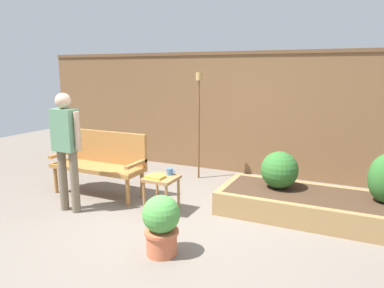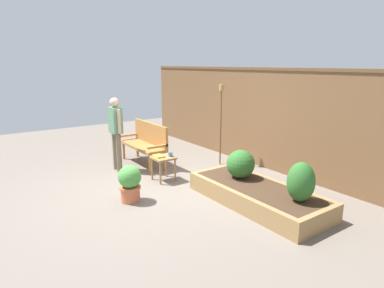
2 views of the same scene
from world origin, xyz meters
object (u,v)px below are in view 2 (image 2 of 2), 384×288
(side_table, at_px, (163,161))
(shrub_near_bench, at_px, (241,164))
(shrub_far_corner, at_px, (301,182))
(book_on_table, at_px, (159,156))
(tiki_torch, at_px, (221,111))
(person_by_bench, at_px, (116,128))
(garden_bench, at_px, (146,141))
(potted_boxwood, at_px, (130,182))
(cup_on_table, at_px, (171,154))

(side_table, height_order, shrub_near_bench, shrub_near_bench)
(shrub_far_corner, bearing_deg, book_on_table, -162.67)
(tiki_torch, height_order, person_by_bench, tiki_torch)
(garden_bench, height_order, potted_boxwood, garden_bench)
(shrub_far_corner, xyz_separation_m, tiki_torch, (-2.79, 0.84, 0.63))
(side_table, relative_size, cup_on_table, 4.00)
(tiki_torch, bearing_deg, side_table, -83.39)
(side_table, relative_size, potted_boxwood, 0.77)
(book_on_table, bearing_deg, shrub_far_corner, 20.34)
(potted_boxwood, height_order, shrub_near_bench, shrub_near_bench)
(book_on_table, xyz_separation_m, potted_boxwood, (0.60, -0.89, -0.16))
(garden_bench, distance_m, tiki_torch, 1.80)
(garden_bench, relative_size, cup_on_table, 11.99)
(garden_bench, height_order, shrub_near_bench, garden_bench)
(potted_boxwood, height_order, tiki_torch, tiki_torch)
(cup_on_table, height_order, book_on_table, cup_on_table)
(book_on_table, relative_size, person_by_bench, 0.15)
(shrub_near_bench, relative_size, tiki_torch, 0.27)
(side_table, height_order, book_on_table, book_on_table)
(side_table, relative_size, shrub_near_bench, 0.97)
(book_on_table, height_order, person_by_bench, person_by_bench)
(garden_bench, height_order, cup_on_table, garden_bench)
(garden_bench, relative_size, shrub_near_bench, 2.92)
(person_by_bench, bearing_deg, book_on_table, 20.81)
(garden_bench, distance_m, shrub_near_bench, 2.59)
(garden_bench, relative_size, side_table, 3.00)
(potted_boxwood, relative_size, person_by_bench, 0.40)
(garden_bench, height_order, tiki_torch, tiki_torch)
(shrub_near_bench, bearing_deg, tiki_torch, 151.45)
(tiki_torch, bearing_deg, garden_bench, -126.57)
(side_table, xyz_separation_m, cup_on_table, (0.06, 0.13, 0.13))
(cup_on_table, xyz_separation_m, shrub_far_corner, (2.55, 0.62, 0.07))
(tiki_torch, bearing_deg, shrub_far_corner, -16.80)
(shrub_near_bench, height_order, shrub_far_corner, shrub_far_corner)
(garden_bench, bearing_deg, person_by_bench, -85.25)
(garden_bench, bearing_deg, side_table, -12.15)
(side_table, bearing_deg, garden_bench, 167.85)
(cup_on_table, xyz_separation_m, book_on_table, (-0.10, -0.21, -0.03))
(garden_bench, relative_size, book_on_table, 6.35)
(side_table, height_order, potted_boxwood, potted_boxwood)
(shrub_far_corner, distance_m, tiki_torch, 2.98)
(garden_bench, distance_m, person_by_bench, 0.83)
(cup_on_table, bearing_deg, shrub_near_bench, 25.44)
(book_on_table, xyz_separation_m, shrub_far_corner, (2.65, 0.83, 0.10))
(potted_boxwood, bearing_deg, garden_bench, 144.95)
(garden_bench, height_order, book_on_table, garden_bench)
(person_by_bench, bearing_deg, potted_boxwood, -16.07)
(potted_boxwood, bearing_deg, book_on_table, 123.94)
(potted_boxwood, bearing_deg, shrub_near_bench, 64.83)
(potted_boxwood, relative_size, shrub_far_corner, 1.06)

